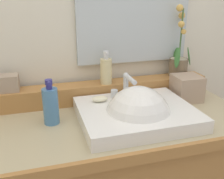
# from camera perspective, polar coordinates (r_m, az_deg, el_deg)

# --- Properties ---
(wall_back) EXTENTS (3.24, 0.20, 2.48)m
(wall_back) POSITION_cam_1_polar(r_m,az_deg,el_deg) (1.39, -7.56, 15.47)
(wall_back) COLOR beige
(wall_back) RESTS_ON ground
(back_ledge) EXTENTS (1.26, 0.11, 0.09)m
(back_ledge) POSITION_cam_1_polar(r_m,az_deg,el_deg) (1.30, -5.62, -0.71)
(back_ledge) COLOR #AC743C
(back_ledge) RESTS_ON vanity_cabinet
(sink_basin) EXTENTS (0.47, 0.39, 0.29)m
(sink_basin) POSITION_cam_1_polar(r_m,az_deg,el_deg) (1.11, 5.48, -5.87)
(sink_basin) COLOR white
(sink_basin) RESTS_ON vanity_cabinet
(soap_bar) EXTENTS (0.07, 0.04, 0.02)m
(soap_bar) POSITION_cam_1_polar(r_m,az_deg,el_deg) (1.16, -2.63, -2.06)
(soap_bar) COLOR beige
(soap_bar) RESTS_ON sink_basin
(potted_plant) EXTENTS (0.12, 0.11, 0.36)m
(potted_plant) POSITION_cam_1_polar(r_m,az_deg,el_deg) (1.43, 14.23, 6.18)
(potted_plant) COLOR brown
(potted_plant) RESTS_ON back_ledge
(soap_dispenser) EXTENTS (0.06, 0.06, 0.16)m
(soap_dispenser) POSITION_cam_1_polar(r_m,az_deg,el_deg) (1.27, -1.27, 4.17)
(soap_dispenser) COLOR beige
(soap_dispenser) RESTS_ON back_ledge
(trinket_box) EXTENTS (0.10, 0.08, 0.07)m
(trinket_box) POSITION_cam_1_polar(r_m,az_deg,el_deg) (1.26, -21.55, 1.30)
(trinket_box) COLOR tan
(trinket_box) RESTS_ON back_ledge
(lotion_bottle) EXTENTS (0.06, 0.07, 0.19)m
(lotion_bottle) POSITION_cam_1_polar(r_m,az_deg,el_deg) (1.09, -13.11, -3.32)
(lotion_bottle) COLOR teal
(lotion_bottle) RESTS_ON vanity_cabinet
(tissue_box) EXTENTS (0.13, 0.13, 0.12)m
(tissue_box) POSITION_cam_1_polar(r_m,az_deg,el_deg) (1.36, 15.79, 0.33)
(tissue_box) COLOR tan
(tissue_box) RESTS_ON vanity_cabinet
(mirror) EXTENTS (0.58, 0.02, 0.49)m
(mirror) POSITION_cam_1_polar(r_m,az_deg,el_deg) (1.35, 4.81, 16.23)
(mirror) COLOR silver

